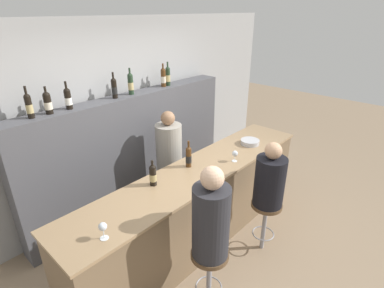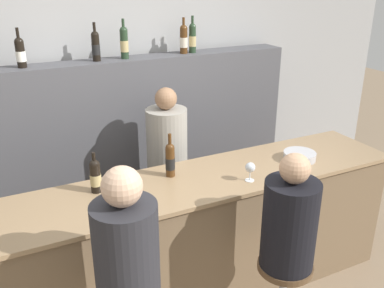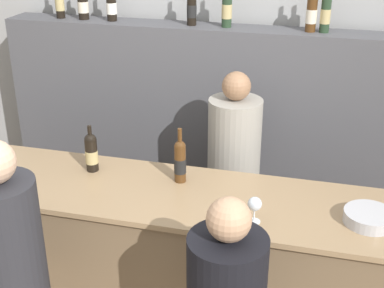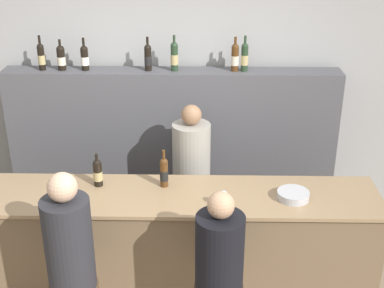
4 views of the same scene
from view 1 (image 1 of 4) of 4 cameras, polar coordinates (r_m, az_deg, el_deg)
The scene contains 21 objects.
ground_plane at distance 3.86m, azimuth 4.80°, elevation -19.60°, with size 16.00×16.00×0.00m, color #8C755B.
wall_back at distance 4.27m, azimuth -13.18°, elevation 4.99°, with size 6.40×0.05×2.60m.
bar_counter at distance 3.68m, azimuth 1.15°, elevation -11.74°, with size 3.42×0.67×1.00m.
back_bar_cabinet at distance 4.28m, azimuth -10.84°, elevation -1.59°, with size 3.21×0.28×1.66m.
wine_bottle_counter_0 at distance 3.11m, azimuth -7.46°, elevation -5.84°, with size 0.07×0.07×0.28m.
wine_bottle_counter_1 at distance 3.43m, azimuth -0.65°, elevation -2.39°, with size 0.07×0.07×0.32m.
wine_bottle_backbar_0 at distance 3.42m, azimuth -28.64°, elevation 6.44°, with size 0.07×0.07×0.33m.
wine_bottle_backbar_1 at distance 3.48m, azimuth -25.78°, elevation 7.10°, with size 0.08×0.08×0.29m.
wine_bottle_backbar_2 at distance 3.57m, azimuth -22.55°, elevation 8.04°, with size 0.07×0.07×0.31m.
wine_bottle_backbar_3 at distance 3.84m, azimuth -14.60°, elevation 10.31°, with size 0.07×0.07×0.32m.
wine_bottle_backbar_4 at distance 3.97m, azimuth -11.62°, elevation 11.22°, with size 0.07×0.07×0.34m.
wine_bottle_backbar_5 at distance 4.32m, azimuth -5.50°, elevation 12.55°, with size 0.07×0.07×0.32m.
wine_bottle_backbar_6 at distance 4.38m, azimuth -4.61°, elevation 12.80°, with size 0.07×0.07×0.33m.
wine_glass_0 at distance 2.53m, azimuth -16.64°, elevation -14.97°, with size 0.07×0.07×0.15m.
wine_glass_1 at distance 3.60m, azimuth 8.18°, elevation -1.88°, with size 0.07×0.07×0.14m.
metal_bowl at distance 4.11m, azimuth 10.99°, elevation 0.38°, with size 0.25×0.25×0.06m.
bar_stool_left at distance 3.00m, azimuth 3.34°, elevation -21.96°, with size 0.35×0.35×0.65m.
guest_seated_left at distance 2.64m, azimuth 3.63°, elevation -13.98°, with size 0.33×0.33×0.89m.
bar_stool_right at distance 3.66m, azimuth 13.83°, elevation -12.77°, with size 0.35×0.35×0.65m.
guest_seated_right at distance 3.41m, azimuth 14.61°, elevation -6.51°, with size 0.34×0.34×0.76m.
bartender at distance 4.11m, azimuth -4.29°, elevation -4.59°, with size 0.35×0.35×1.50m.
Camera 1 is at (-2.24, -1.64, 2.68)m, focal length 28.00 mm.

